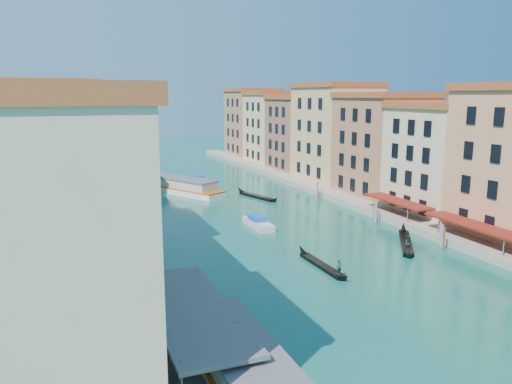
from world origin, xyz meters
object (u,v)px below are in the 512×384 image
gondola_fore (322,264)px  vaporetto_stop (191,336)px  vaporetto_near (246,374)px  vaporetto_far (181,186)px  gondola_right (406,241)px

gondola_fore → vaporetto_stop: bearing=-144.5°
gondola_fore → vaporetto_near: bearing=-130.4°
vaporetto_far → gondola_right: (18.40, -43.92, -0.81)m
vaporetto_far → gondola_right: 47.63m
vaporetto_near → gondola_fore: 24.73m
vaporetto_near → vaporetto_far: (11.15, 66.17, -0.02)m
vaporetto_far → gondola_fore: (4.67, -47.19, -0.96)m
vaporetto_stop → gondola_right: 35.50m
vaporetto_stop → gondola_fore: vaporetto_stop is taller
vaporetto_far → gondola_right: vaporetto_far is taller
vaporetto_stop → vaporetto_near: bearing=-71.6°
vaporetto_near → gondola_fore: size_ratio=1.82×
gondola_fore → gondola_right: (13.73, 3.27, 0.15)m
vaporetto_stop → gondola_right: bearing=27.3°
gondola_fore → gondola_right: gondola_right is taller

